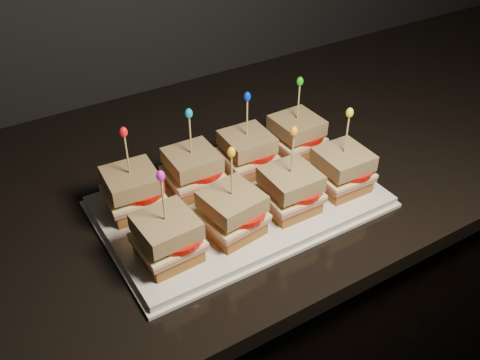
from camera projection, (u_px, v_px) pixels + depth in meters
cabinet at (233, 315)px, 1.30m from camera, size 2.65×0.69×0.85m
granite_slab at (232, 167)px, 1.04m from camera, size 2.69×0.73×0.03m
platter at (240, 202)px, 0.91m from camera, size 0.46×0.28×0.02m
platter_rim at (240, 204)px, 0.92m from camera, size 0.47×0.29×0.01m
sandwich_0_bread_bot at (134, 203)px, 0.88m from camera, size 0.08×0.08×0.02m
sandwich_0_ham at (133, 196)px, 0.87m from camera, size 0.09×0.09×0.01m
sandwich_0_cheese at (133, 193)px, 0.86m from camera, size 0.09×0.09×0.01m
sandwich_0_tomato at (141, 189)px, 0.86m from camera, size 0.08×0.08×0.01m
sandwich_0_bread_top at (131, 180)px, 0.85m from camera, size 0.09×0.09×0.03m
sandwich_0_pick at (127, 157)px, 0.82m from camera, size 0.00×0.00×0.09m
sandwich_0_frill at (124, 132)px, 0.80m from camera, size 0.01×0.01×0.02m
sandwich_1_bread_bot at (193, 183)px, 0.92m from camera, size 0.08×0.08×0.02m
sandwich_1_ham at (193, 176)px, 0.91m from camera, size 0.09×0.09×0.01m
sandwich_1_cheese at (193, 172)px, 0.91m from camera, size 0.09×0.09×0.01m
sandwich_1_tomato at (200, 168)px, 0.91m from camera, size 0.08×0.08×0.01m
sandwich_1_bread_top at (192, 160)px, 0.90m from camera, size 0.08×0.08×0.03m
sandwich_1_pick at (190, 138)px, 0.87m from camera, size 0.00×0.00×0.09m
sandwich_1_frill at (189, 113)px, 0.84m from camera, size 0.01×0.01×0.02m
sandwich_2_bread_bot at (247, 164)px, 0.97m from camera, size 0.08×0.08×0.02m
sandwich_2_ham at (247, 157)px, 0.96m from camera, size 0.09×0.09×0.01m
sandwich_2_cheese at (247, 154)px, 0.96m from camera, size 0.09×0.09×0.01m
sandwich_2_tomato at (254, 150)px, 0.95m from camera, size 0.08×0.08×0.01m
sandwich_2_bread_top at (247, 142)px, 0.94m from camera, size 0.08×0.08×0.03m
sandwich_2_pick at (247, 120)px, 0.92m from camera, size 0.00×0.00×0.09m
sandwich_2_frill at (247, 96)px, 0.89m from camera, size 0.01×0.01×0.02m
sandwich_3_bread_bot at (295, 147)px, 1.02m from camera, size 0.08×0.08×0.02m
sandwich_3_ham at (296, 140)px, 1.01m from camera, size 0.09×0.09×0.01m
sandwich_3_cheese at (296, 137)px, 1.00m from camera, size 0.09×0.09×0.01m
sandwich_3_tomato at (303, 133)px, 1.00m from camera, size 0.08×0.08×0.01m
sandwich_3_bread_top at (297, 125)px, 0.99m from camera, size 0.08×0.08×0.03m
sandwich_3_pick at (298, 104)px, 0.96m from camera, size 0.00×0.00×0.09m
sandwich_3_frill at (300, 81)px, 0.93m from camera, size 0.01×0.01×0.02m
sandwich_4_bread_bot at (169, 251)px, 0.79m from camera, size 0.08×0.08×0.02m
sandwich_4_ham at (168, 243)px, 0.78m from camera, size 0.09×0.09×0.01m
sandwich_4_cheese at (168, 240)px, 0.77m from camera, size 0.09×0.09×0.01m
sandwich_4_tomato at (176, 235)px, 0.77m from camera, size 0.08×0.08×0.01m
sandwich_4_bread_top at (166, 226)px, 0.76m from camera, size 0.09×0.09×0.03m
sandwich_4_pick at (163, 202)px, 0.73m from camera, size 0.00×0.00×0.09m
sandwich_4_frill at (161, 176)px, 0.71m from camera, size 0.01×0.01×0.02m
sandwich_5_bread_bot at (232, 225)px, 0.83m from camera, size 0.09×0.09×0.02m
sandwich_5_ham at (232, 218)px, 0.82m from camera, size 0.10×0.10×0.01m
sandwich_5_cheese at (232, 215)px, 0.82m from camera, size 0.10×0.10×0.01m
sandwich_5_tomato at (241, 210)px, 0.82m from camera, size 0.08×0.08×0.01m
sandwich_5_bread_top at (232, 201)px, 0.81m from camera, size 0.09×0.09×0.03m
sandwich_5_pick at (232, 178)px, 0.78m from camera, size 0.00×0.00×0.09m
sandwich_5_frill at (231, 152)px, 0.75m from camera, size 0.01×0.01×0.02m
sandwich_6_bread_bot at (289, 203)px, 0.88m from camera, size 0.08×0.08×0.02m
sandwich_6_ham at (290, 195)px, 0.87m from camera, size 0.09×0.09×0.01m
sandwich_6_cheese at (290, 192)px, 0.87m from camera, size 0.09×0.09×0.01m
sandwich_6_tomato at (298, 188)px, 0.86m from camera, size 0.08×0.08×0.01m
sandwich_6_bread_top at (291, 179)px, 0.85m from camera, size 0.08×0.08×0.03m
sandwich_6_pick at (292, 156)px, 0.83m from camera, size 0.00×0.00×0.09m
sandwich_6_frill at (294, 131)px, 0.80m from camera, size 0.01×0.01×0.02m
sandwich_7_bread_bot at (340, 182)px, 0.93m from camera, size 0.08×0.08×0.02m
sandwich_7_ham at (341, 175)px, 0.92m from camera, size 0.09×0.09×0.01m
sandwich_7_cheese at (342, 172)px, 0.91m from camera, size 0.09×0.09×0.01m
sandwich_7_tomato at (350, 168)px, 0.91m from camera, size 0.08×0.08×0.01m
sandwich_7_bread_top at (343, 159)px, 0.90m from camera, size 0.08×0.08×0.03m
sandwich_7_pick at (346, 137)px, 0.87m from camera, size 0.00×0.00×0.09m
sandwich_7_frill at (350, 113)px, 0.84m from camera, size 0.01×0.01×0.02m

